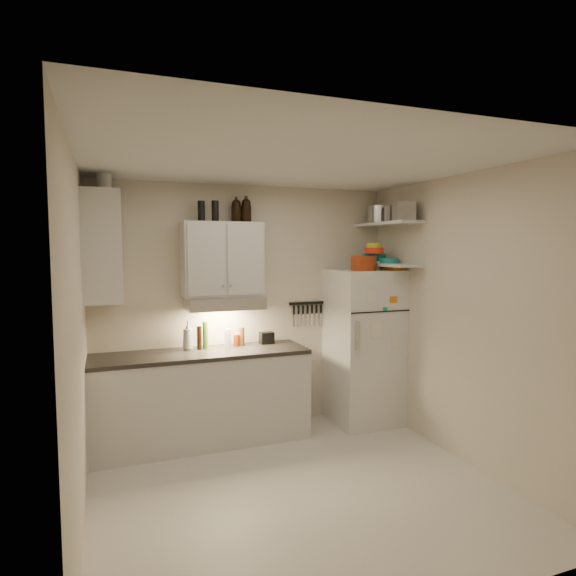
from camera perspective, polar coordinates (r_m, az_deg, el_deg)
name	(u,v)px	position (r m, az deg, el deg)	size (l,w,h in m)	color
floor	(299,490)	(4.22, 1.28, -22.77)	(3.20, 3.00, 0.02)	silver
ceiling	(299,160)	(3.80, 1.36, 14.94)	(3.20, 3.00, 0.02)	silver
back_wall	(246,307)	(5.21, -4.97, -2.30)	(3.20, 0.02, 2.60)	beige
left_wall	(76,344)	(3.53, -23.85, -6.08)	(0.02, 3.00, 2.60)	beige
right_wall	(464,319)	(4.64, 20.10, -3.44)	(0.02, 3.00, 2.60)	beige
base_cabinet	(202,399)	(4.97, -10.15, -12.86)	(2.10, 0.60, 0.88)	silver
countertop	(201,354)	(4.85, -10.23, -7.67)	(2.10, 0.62, 0.04)	#2B2725
upper_cabinet	(222,259)	(4.93, -7.82, 3.39)	(0.80, 0.33, 0.75)	silver
side_cabinet	(102,247)	(4.66, -21.21, 4.58)	(0.33, 0.55, 1.00)	silver
range_hood	(224,303)	(4.89, -7.59, -1.72)	(0.76, 0.46, 0.12)	silver
fridge	(364,346)	(5.44, 8.96, -6.84)	(0.70, 0.68, 1.70)	silver
shelf_hi	(388,224)	(5.33, 11.76, 7.47)	(0.30, 0.95, 0.03)	silver
shelf_lo	(387,265)	(5.33, 11.68, 2.74)	(0.30, 0.95, 0.03)	silver
knife_strip	(307,303)	(5.41, 2.25, -1.81)	(0.42, 0.02, 0.03)	black
dutch_oven	(363,263)	(5.18, 8.92, 2.93)	(0.27, 0.27, 0.16)	maroon
book_stack	(392,267)	(5.30, 12.28, 2.47)	(0.18, 0.22, 0.07)	orange
spice_jar	(377,266)	(5.28, 10.52, 2.60)	(0.06, 0.06, 0.09)	silver
stock_pot	(379,215)	(5.62, 10.77, 8.50)	(0.28, 0.28, 0.20)	silver
tin_a	(395,214)	(5.36, 12.58, 8.56)	(0.18, 0.16, 0.18)	#AAAAAD
tin_b	(404,211)	(5.07, 13.59, 8.83)	(0.19, 0.19, 0.19)	#AAAAAD
bowl_teal	(374,258)	(5.45, 10.15, 3.51)	(0.26, 0.26, 0.10)	teal
bowl_orange	(374,251)	(5.34, 10.16, 4.38)	(0.21, 0.21, 0.06)	red
bowl_yellow	(374,245)	(5.34, 10.17, 5.00)	(0.16, 0.16, 0.05)	#C1CD24
plates	(388,261)	(5.33, 11.79, 3.19)	(0.22, 0.22, 0.05)	teal
growler_a	(236,211)	(5.04, -6.15, 9.10)	(0.10, 0.10, 0.24)	black
growler_b	(246,210)	(5.07, -4.98, 9.14)	(0.11, 0.11, 0.25)	black
thermos_a	(215,211)	(4.88, -8.63, 8.99)	(0.07, 0.07, 0.21)	black
thermos_b	(201,211)	(4.88, -10.24, 8.94)	(0.07, 0.07, 0.20)	black
side_jar	(104,181)	(4.67, -20.95, 11.78)	(0.13, 0.13, 0.17)	silver
soap_bottle	(188,334)	(4.93, -11.74, -5.34)	(0.12, 0.13, 0.32)	silver
pepper_mill	(242,336)	(5.08, -5.52, -5.73)	(0.06, 0.06, 0.19)	brown
oil_bottle	(205,335)	(4.95, -9.77, -5.52)	(0.05, 0.05, 0.28)	#42711C
vinegar_bottle	(199,338)	(4.93, -10.47, -5.82)	(0.05, 0.05, 0.24)	black
clear_bottle	(228,338)	(4.98, -7.15, -5.94)	(0.06, 0.06, 0.19)	silver
red_jar	(236,340)	(5.05, -6.16, -6.19)	(0.06, 0.06, 0.12)	maroon
caddy	(267,338)	(5.16, -2.54, -5.93)	(0.14, 0.10, 0.12)	black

